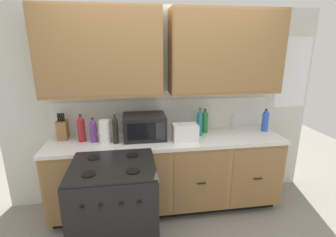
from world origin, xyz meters
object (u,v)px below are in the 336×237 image
Objects in this scene: stove_range at (115,210)px; bottle_violet at (93,130)px; bottle_blue at (265,120)px; bottle_green at (205,121)px; bottle_teal at (200,122)px; knife_block at (63,130)px; bottle_dark at (115,129)px; toaster at (185,132)px; microwave at (144,127)px; paper_towel_roll at (105,132)px; bottle_red at (81,128)px.

bottle_violet is at bearing 110.06° from stove_range.
bottle_blue is 0.77m from bottle_green.
bottle_teal is at bearing -132.86° from bottle_green.
bottle_dark is (0.61, -0.22, 0.04)m from knife_block.
toaster is 0.39m from bottle_green.
toaster is at bearing -18.14° from microwave.
bottle_teal is (1.10, 0.09, 0.03)m from paper_towel_roll.
knife_block is 0.65m from bottle_dark.
knife_block is 1.19× the size of paper_towel_roll.
bottle_dark is at bearing -17.25° from bottle_red.
bottle_green reaches higher than toaster.
paper_towel_roll is 0.14m from bottle_violet.
bottle_blue reaches higher than bottle_violet.
knife_block reaches higher than paper_towel_roll.
bottle_violet is (0.36, -0.14, 0.02)m from knife_block.
bottle_red is at bearing 164.66° from bottle_violet.
microwave is at bearing -178.62° from bottle_blue.
stove_range is at bearing -69.94° from bottle_violet.
toaster is 1.09m from bottle_blue.
bottle_red reaches higher than microwave.
bottle_violet is 0.93× the size of bottle_green.
stove_range is 2.84× the size of bottle_teal.
bottle_green is at bearing 39.26° from toaster.
knife_block reaches higher than bottle_green.
stove_range is at bearing -115.68° from microwave.
microwave is 0.70m from bottle_red.
bottle_dark is (0.01, 0.57, 0.61)m from stove_range.
toaster is 1.01× the size of bottle_violet.
bottle_dark is (0.12, -0.03, 0.03)m from paper_towel_roll.
bottle_blue is 0.87m from bottle_teal.
bottle_blue is at bearing -4.51° from bottle_green.
bottle_red is at bearing -176.29° from bottle_green.
knife_block reaches higher than bottle_violet.
bottle_dark is at bearing -12.57° from paper_towel_roll.
toaster is 0.78m from bottle_dark.
stove_range is 1.98× the size of microwave.
paper_towel_roll is at bearing -175.57° from bottle_teal.
microwave is at bearing 161.86° from toaster.
toaster is 0.84× the size of bottle_teal.
bottle_dark is at bearing -18.28° from bottle_violet.
bottle_red is at bearing 179.72° from microwave.
paper_towel_roll is 0.83× the size of bottle_red.
paper_towel_roll is 0.13m from bottle_dark.
bottle_blue is at bearing 1.92° from bottle_violet.
bottle_violet reaches higher than paper_towel_roll.
paper_towel_roll is 0.93× the size of bottle_violet.
knife_block is 0.94× the size of bottle_dark.
bottle_violet is 0.85× the size of bottle_dark.
microwave is at bearing 3.37° from bottle_violet.
toaster is 0.90× the size of knife_block.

